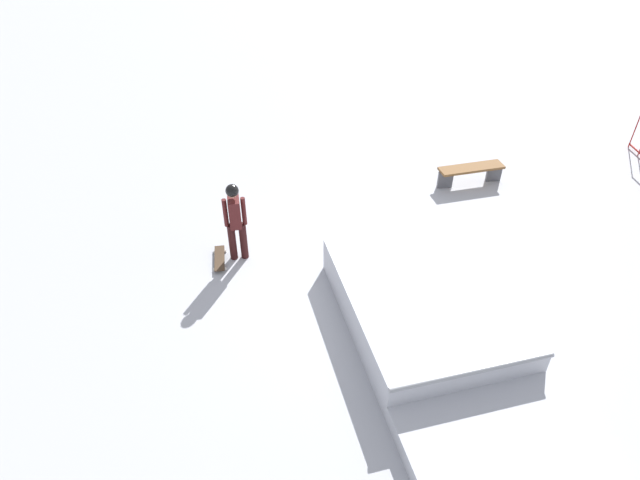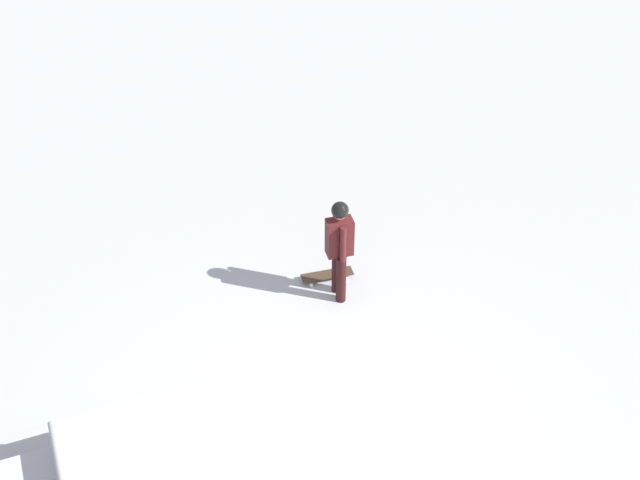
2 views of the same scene
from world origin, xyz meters
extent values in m
plane|color=#A8AAB2|center=(0.00, 0.00, 0.00)|extent=(60.00, 60.00, 0.00)
cube|color=#B0B3BB|center=(1.19, 0.27, 0.35)|extent=(4.00, 3.19, 0.70)
cube|color=#B0B3BB|center=(3.85, 0.74, 0.15)|extent=(2.23, 2.88, 0.30)
cylinder|color=gray|center=(2.96, 0.58, 0.70)|extent=(0.54, 2.57, 0.08)
cylinder|color=black|center=(-0.79, -3.11, 0.41)|extent=(0.15, 0.15, 0.82)
cylinder|color=black|center=(-0.81, -2.89, 0.41)|extent=(0.15, 0.15, 0.82)
cube|color=#4C1919|center=(-0.80, -3.00, 1.12)|extent=(0.40, 0.25, 0.60)
cylinder|color=#4C1919|center=(-0.79, -3.18, 1.12)|extent=(0.09, 0.09, 0.60)
cylinder|color=#4C1919|center=(-0.82, -2.83, 1.12)|extent=(0.09, 0.09, 0.60)
sphere|color=tan|center=(-0.80, -3.00, 1.57)|extent=(0.22, 0.22, 0.22)
sphere|color=black|center=(-0.80, -3.00, 1.60)|extent=(0.25, 0.25, 0.25)
cube|color=#3F2D1E|center=(-0.71, -3.40, 0.08)|extent=(0.81, 0.26, 0.02)
cylinder|color=silver|center=(-0.98, -3.53, 0.03)|extent=(0.06, 0.03, 0.06)
cylinder|color=silver|center=(-0.99, -3.30, 0.03)|extent=(0.06, 0.03, 0.06)
cylinder|color=silver|center=(-0.42, -3.49, 0.03)|extent=(0.06, 0.03, 0.06)
cylinder|color=silver|center=(-0.44, -3.26, 0.03)|extent=(0.06, 0.03, 0.06)
cylinder|color=maroon|center=(-4.79, 7.43, 0.75)|extent=(0.03, 0.03, 1.50)
cube|color=brown|center=(-3.24, 2.49, 0.45)|extent=(0.67, 1.64, 0.06)
cube|color=#4C4C51|center=(-3.13, 1.85, 0.21)|extent=(0.08, 0.36, 0.42)
cube|color=#4C4C51|center=(-3.35, 3.13, 0.21)|extent=(0.08, 0.36, 0.42)
camera|label=1|loc=(7.81, -2.02, 6.97)|focal=30.29mm
camera|label=2|loc=(1.32, 6.61, 9.07)|focal=49.84mm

